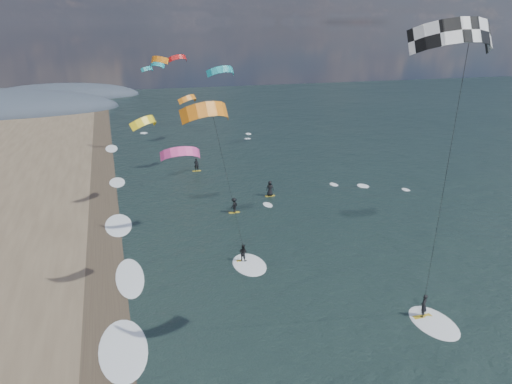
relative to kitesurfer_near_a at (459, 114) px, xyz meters
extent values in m
plane|color=black|center=(-4.99, 0.98, -14.47)|extent=(260.00, 260.00, 0.00)
cube|color=#382D23|center=(-16.99, 10.98, -14.47)|extent=(3.00, 240.00, 0.00)
ellipsoid|color=#3D4756|center=(-26.99, 120.98, -14.47)|extent=(40.00, 18.00, 7.00)
cube|color=gold|center=(3.12, 4.88, -14.44)|extent=(1.31, 0.39, 0.06)
imported|color=black|center=(3.12, 4.88, -13.61)|extent=(0.70, 0.67, 1.61)
ellipsoid|color=white|center=(3.42, 4.08, -14.47)|extent=(2.60, 4.20, 0.12)
cylinder|color=black|center=(1.12, 1.88, -4.71)|extent=(0.02, 0.02, 18.40)
cube|color=gold|center=(-6.13, 16.21, -14.45)|extent=(1.11, 0.34, 0.05)
imported|color=black|center=(-6.13, 16.21, -13.72)|extent=(0.86, 0.86, 1.41)
ellipsoid|color=white|center=(-5.83, 15.41, -14.47)|extent=(2.60, 4.20, 0.12)
cylinder|color=black|center=(-7.88, 13.21, -7.04)|extent=(0.02, 0.02, 14.10)
cube|color=gold|center=(-4.16, 27.01, -14.45)|extent=(1.10, 0.35, 0.05)
imported|color=black|center=(-4.16, 27.01, -13.65)|extent=(1.13, 1.07, 1.54)
cube|color=gold|center=(0.96, 30.85, -14.45)|extent=(1.10, 0.35, 0.05)
imported|color=black|center=(0.96, 30.85, -13.55)|extent=(0.98, 0.78, 1.74)
cube|color=gold|center=(-5.18, 43.04, -14.45)|extent=(1.10, 0.35, 0.05)
imported|color=black|center=(-5.18, 43.04, -13.60)|extent=(0.68, 0.53, 1.65)
ellipsoid|color=white|center=(-15.79, 6.98, -14.47)|extent=(2.40, 5.40, 0.11)
ellipsoid|color=white|center=(-15.79, 15.98, -14.47)|extent=(2.40, 5.40, 0.11)
ellipsoid|color=white|center=(-15.79, 26.98, -14.47)|extent=(2.40, 5.40, 0.11)
ellipsoid|color=white|center=(-15.79, 40.98, -14.47)|extent=(2.40, 5.40, 0.11)
ellipsoid|color=white|center=(-15.79, 58.98, -14.47)|extent=(2.40, 5.40, 0.11)
camera|label=1|loc=(-15.63, -19.39, 4.04)|focal=35.00mm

